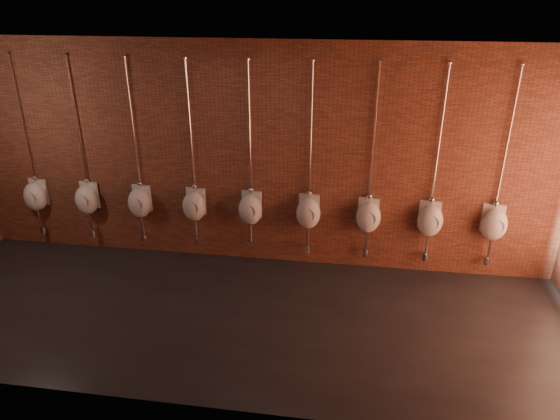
{
  "coord_description": "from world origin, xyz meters",
  "views": [
    {
      "loc": [
        1.33,
        -5.05,
        3.8
      ],
      "look_at": [
        0.45,
        0.9,
        1.1
      ],
      "focal_mm": 32.0,
      "sensor_mm": 36.0,
      "label": 1
    }
  ],
  "objects": [
    {
      "name": "room_shell",
      "position": [
        0.0,
        0.0,
        2.01
      ],
      "size": [
        8.54,
        3.04,
        3.22
      ],
      "color": "black",
      "rests_on": "ground"
    },
    {
      "name": "urinal_6",
      "position": [
        1.63,
        1.38,
        0.88
      ],
      "size": [
        0.39,
        0.35,
        2.71
      ],
      "color": "white",
      "rests_on": "ground"
    },
    {
      "name": "urinal_4",
      "position": [
        -0.05,
        1.38,
        0.88
      ],
      "size": [
        0.39,
        0.35,
        2.71
      ],
      "color": "white",
      "rests_on": "ground"
    },
    {
      "name": "urinal_3",
      "position": [
        -0.89,
        1.38,
        0.88
      ],
      "size": [
        0.39,
        0.35,
        2.71
      ],
      "color": "white",
      "rests_on": "ground"
    },
    {
      "name": "urinal_8",
      "position": [
        3.31,
        1.38,
        0.88
      ],
      "size": [
        0.39,
        0.35,
        2.71
      ],
      "color": "white",
      "rests_on": "ground"
    },
    {
      "name": "urinal_1",
      "position": [
        -2.57,
        1.38,
        0.88
      ],
      "size": [
        0.39,
        0.35,
        2.71
      ],
      "color": "white",
      "rests_on": "ground"
    },
    {
      "name": "ground",
      "position": [
        0.0,
        0.0,
        0.0
      ],
      "size": [
        8.5,
        8.5,
        0.0
      ],
      "primitive_type": "plane",
      "color": "black",
      "rests_on": "ground"
    },
    {
      "name": "urinal_7",
      "position": [
        2.47,
        1.38,
        0.88
      ],
      "size": [
        0.39,
        0.35,
        2.71
      ],
      "color": "white",
      "rests_on": "ground"
    },
    {
      "name": "urinal_5",
      "position": [
        0.79,
        1.38,
        0.88
      ],
      "size": [
        0.39,
        0.35,
        2.71
      ],
      "color": "white",
      "rests_on": "ground"
    },
    {
      "name": "urinal_2",
      "position": [
        -1.73,
        1.38,
        0.88
      ],
      "size": [
        0.39,
        0.35,
        2.71
      ],
      "color": "white",
      "rests_on": "ground"
    },
    {
      "name": "urinal_0",
      "position": [
        -3.41,
        1.38,
        0.88
      ],
      "size": [
        0.39,
        0.35,
        2.71
      ],
      "color": "white",
      "rests_on": "ground"
    }
  ]
}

